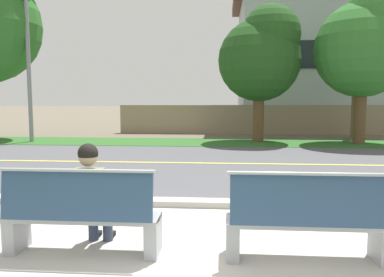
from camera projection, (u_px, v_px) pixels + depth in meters
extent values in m
plane|color=#665B4C|center=(212.00, 155.00, 11.87)|extent=(140.00, 140.00, 0.00)
cube|color=#B7B2A8|center=(193.00, 255.00, 4.33)|extent=(44.00, 3.60, 0.01)
cube|color=#ADA89E|center=(202.00, 203.00, 6.26)|extent=(44.00, 0.30, 0.11)
cube|color=#515156|center=(210.00, 163.00, 10.38)|extent=(52.00, 8.00, 0.01)
cube|color=#E0CC4C|center=(210.00, 163.00, 10.38)|extent=(48.00, 0.14, 0.01)
cube|color=#2D6026|center=(214.00, 142.00, 15.26)|extent=(48.00, 2.80, 0.02)
cube|color=#9EA0A8|center=(17.00, 232.00, 4.42)|extent=(0.14, 0.40, 0.45)
cube|color=#9EA0A8|center=(153.00, 236.00, 4.30)|extent=(0.14, 0.40, 0.45)
cube|color=#9EA0A8|center=(84.00, 217.00, 4.34)|extent=(1.71, 0.44, 0.05)
cube|color=navy|center=(76.00, 196.00, 4.12)|extent=(1.64, 0.12, 0.52)
cylinder|color=#9EA0A8|center=(75.00, 170.00, 4.08)|extent=(1.71, 0.04, 0.04)
cube|color=#9EA0A8|center=(232.00, 238.00, 4.24)|extent=(0.14, 0.40, 0.45)
cube|color=#9EA0A8|center=(381.00, 242.00, 4.11)|extent=(0.14, 0.40, 0.45)
cube|color=#9EA0A8|center=(306.00, 222.00, 4.15)|extent=(1.71, 0.44, 0.05)
cube|color=navy|center=(311.00, 201.00, 3.93)|extent=(1.64, 0.12, 0.52)
cylinder|color=#9EA0A8|center=(313.00, 174.00, 3.89)|extent=(1.71, 0.04, 0.04)
cylinder|color=#333D56|center=(87.00, 205.00, 4.52)|extent=(0.15, 0.42, 0.15)
cylinder|color=#333D56|center=(102.00, 205.00, 4.51)|extent=(0.15, 0.42, 0.15)
cylinder|color=#333D56|center=(93.00, 224.00, 4.74)|extent=(0.12, 0.12, 0.43)
cube|color=black|center=(96.00, 236.00, 4.84)|extent=(0.09, 0.24, 0.07)
cylinder|color=#333D56|center=(108.00, 224.00, 4.73)|extent=(0.12, 0.12, 0.43)
cube|color=black|center=(110.00, 236.00, 4.83)|extent=(0.09, 0.24, 0.07)
cube|color=#6B7047|center=(89.00, 192.00, 4.31)|extent=(0.34, 0.20, 0.52)
cylinder|color=#6B7047|center=(71.00, 189.00, 4.34)|extent=(0.09, 0.09, 0.46)
cylinder|color=#6B7047|center=(108.00, 190.00, 4.31)|extent=(0.09, 0.09, 0.46)
sphere|color=tan|center=(88.00, 157.00, 4.28)|extent=(0.21, 0.21, 0.21)
sphere|color=black|center=(88.00, 153.00, 4.27)|extent=(0.22, 0.22, 0.22)
cylinder|color=gray|center=(28.00, 57.00, 15.08)|extent=(0.16, 0.16, 6.64)
cylinder|color=brown|center=(258.00, 117.00, 15.39)|extent=(0.43, 0.43, 2.01)
sphere|color=#1E4719|center=(259.00, 60.00, 15.16)|extent=(3.21, 3.21, 3.21)
sphere|color=#1E4719|center=(271.00, 34.00, 14.79)|extent=(2.25, 2.25, 2.25)
cylinder|color=brown|center=(360.00, 115.00, 14.68)|extent=(0.45, 0.45, 2.21)
sphere|color=#2D6B28|center=(363.00, 49.00, 14.43)|extent=(3.54, 3.54, 3.54)
sphere|color=#2D6B28|center=(379.00, 19.00, 14.02)|extent=(2.48, 2.48, 2.48)
cylinder|color=brown|center=(358.00, 37.00, 16.31)|extent=(0.32, 0.32, 8.58)
cube|color=gray|center=(253.00, 120.00, 18.84)|extent=(13.00, 0.36, 1.40)
cube|color=#A3ADB2|center=(341.00, 67.00, 21.34)|extent=(10.92, 6.40, 6.90)
cube|color=#232833|center=(308.00, 54.00, 18.29)|extent=(1.10, 0.06, 1.30)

